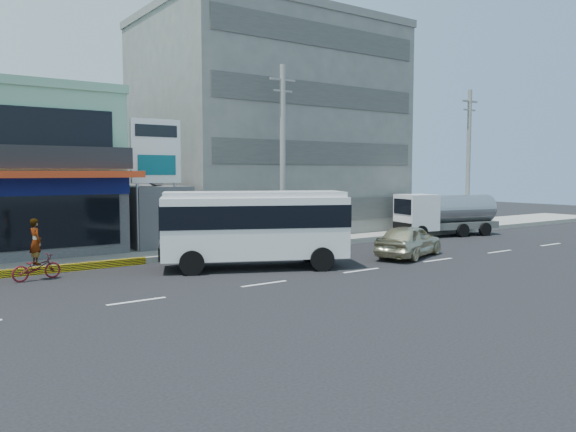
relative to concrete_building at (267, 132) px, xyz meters
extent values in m
plane|color=black|center=(-10.00, -15.00, -7.00)|extent=(120.00, 120.00, 0.00)
cube|color=gray|center=(-5.00, -5.50, -6.85)|extent=(70.00, 5.00, 0.30)
cube|color=gray|center=(0.00, 0.00, 0.00)|extent=(16.00, 12.00, 14.00)
cube|color=#414246|center=(-10.00, -3.00, -5.25)|extent=(3.00, 6.00, 3.50)
cylinder|color=slate|center=(-10.00, -4.00, -3.42)|extent=(1.50, 1.50, 0.15)
cylinder|color=gray|center=(-11.50, -5.80, -3.75)|extent=(0.16, 0.16, 6.50)
cylinder|color=gray|center=(-9.50, -5.80, -3.75)|extent=(0.16, 0.16, 6.50)
cube|color=white|center=(-10.50, -5.80, -1.70)|extent=(2.60, 0.18, 3.20)
cylinder|color=#999993|center=(-4.00, -7.60, -2.00)|extent=(0.30, 0.30, 10.00)
cube|color=#999993|center=(-4.00, -7.60, 2.20)|extent=(1.60, 0.12, 0.12)
cube|color=#999993|center=(-4.00, -7.60, 1.60)|extent=(1.20, 0.10, 0.10)
cylinder|color=#999993|center=(12.00, -7.60, -2.00)|extent=(0.30, 0.30, 10.00)
cube|color=#999993|center=(12.00, -7.60, 2.20)|extent=(1.60, 0.12, 0.12)
cube|color=#999993|center=(12.00, -7.60, 1.60)|extent=(1.20, 0.10, 0.10)
cube|color=white|center=(-8.44, -11.80, -5.16)|extent=(8.36, 5.67, 2.64)
cube|color=black|center=(-8.44, -11.80, -4.64)|extent=(8.44, 5.75, 0.98)
cube|color=white|center=(-8.44, -11.80, -3.72)|extent=(8.06, 5.37, 0.23)
cylinder|color=black|center=(-11.47, -11.79, -6.48)|extent=(1.07, 0.73, 1.03)
cylinder|color=black|center=(-10.41, -9.50, -6.48)|extent=(1.07, 0.73, 1.03)
cylinder|color=black|center=(-6.47, -14.11, -6.48)|extent=(1.07, 0.73, 1.03)
cylinder|color=black|center=(-5.41, -11.81, -6.48)|extent=(1.07, 0.73, 1.03)
imported|color=beige|center=(-0.41, -13.50, -6.18)|extent=(5.20, 3.47, 1.65)
cube|color=white|center=(6.29, -7.97, -5.35)|extent=(2.54, 2.54, 2.31)
cube|color=#595956|center=(8.73, -8.50, -6.29)|extent=(7.37, 3.42, 0.44)
cylinder|color=gray|center=(9.60, -8.69, -5.22)|extent=(5.27, 2.88, 1.87)
cylinder|color=black|center=(5.73, -8.90, -6.56)|extent=(0.93, 0.45, 0.89)
cylinder|color=black|center=(6.16, -6.90, -6.56)|extent=(0.93, 0.45, 0.89)
cylinder|color=black|center=(8.95, -9.59, -6.56)|extent=(0.93, 0.45, 0.89)
cylinder|color=black|center=(9.38, -7.59, -6.56)|extent=(0.93, 0.45, 0.89)
cylinder|color=black|center=(10.77, -9.99, -6.56)|extent=(0.93, 0.45, 0.89)
cylinder|color=black|center=(11.20, -7.99, -6.56)|extent=(0.93, 0.45, 0.89)
imported|color=#5B0D14|center=(-16.91, -9.19, -6.50)|extent=(1.99, 1.02, 1.00)
imported|color=#66594C|center=(-16.91, -9.19, -5.48)|extent=(0.56, 0.74, 1.83)
camera|label=1|loc=(-21.45, -32.72, -2.76)|focal=35.00mm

